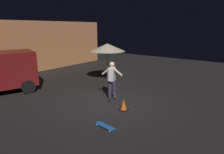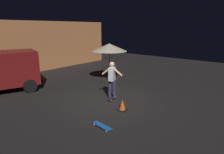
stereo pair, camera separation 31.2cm
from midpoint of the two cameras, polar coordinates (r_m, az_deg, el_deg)
ground_plane at (r=8.72m, az=-2.46°, el=-7.21°), size 28.00×28.00×0.00m
low_building at (r=16.54m, az=-24.87°, el=8.41°), size 13.20×3.13×3.67m
patio_umbrella at (r=11.48m, az=-2.18°, el=8.77°), size 2.10×2.10×2.30m
skateboard_ridden at (r=8.97m, az=-1.00°, el=-6.16°), size 0.80×0.45×0.07m
skateboard_spare at (r=6.58m, az=-3.47°, el=-14.33°), size 0.28×0.80×0.07m
skater at (r=8.67m, az=-1.03°, el=-0.09°), size 0.43×0.96×1.67m
traffic_cone at (r=7.77m, az=2.28°, el=-8.30°), size 0.34×0.34×0.46m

